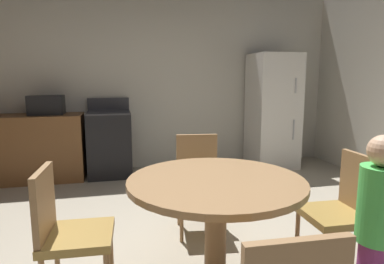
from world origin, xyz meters
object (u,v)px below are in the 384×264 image
object	(u,v)px
oven_range	(110,143)
chair_north	(198,176)
dining_table	(216,204)
person_child	(377,228)
microwave	(46,105)
chair_east	(343,207)
chair_west	(66,229)
refrigerator	(273,111)

from	to	relation	value
oven_range	chair_north	world-z (taller)	oven_range
dining_table	person_child	world-z (taller)	person_child
dining_table	oven_range	bearing A→B (deg)	103.56
microwave	dining_table	size ratio (longest dim) A/B	0.40
dining_table	chair_east	distance (m)	0.91
microwave	dining_table	bearing A→B (deg)	-62.44
dining_table	chair_east	size ratio (longest dim) A/B	1.28
chair_west	chair_north	bearing A→B (deg)	42.92
dining_table	refrigerator	bearing A→B (deg)	57.41
oven_range	dining_table	world-z (taller)	oven_range
person_child	dining_table	bearing A→B (deg)	0.00
microwave	person_child	xyz separation A→B (m)	(2.26, -3.37, -0.45)
oven_range	microwave	size ratio (longest dim) A/B	2.50
chair_east	chair_west	world-z (taller)	same
chair_east	chair_west	xyz separation A→B (m)	(-1.81, 0.08, 0.00)
oven_range	chair_west	xyz separation A→B (m)	(-0.21, -2.83, 0.03)
chair_east	dining_table	bearing A→B (deg)	0.00
chair_north	person_child	bearing A→B (deg)	32.13
oven_range	refrigerator	size ratio (longest dim) A/B	0.62
refrigerator	dining_table	size ratio (longest dim) A/B	1.58
microwave	chair_west	bearing A→B (deg)	-78.13
oven_range	chair_east	world-z (taller)	oven_range
dining_table	person_child	distance (m)	0.91
refrigerator	dining_table	bearing A→B (deg)	-122.59
microwave	chair_west	world-z (taller)	microwave
oven_range	refrigerator	xyz separation A→B (m)	(2.50, -0.05, 0.41)
chair_west	person_child	distance (m)	1.75
refrigerator	microwave	bearing A→B (deg)	179.13
chair_east	person_child	bearing A→B (deg)	74.56
microwave	chair_east	size ratio (longest dim) A/B	0.51
microwave	dining_table	distance (m)	3.27
microwave	person_child	distance (m)	4.08
refrigerator	chair_north	size ratio (longest dim) A/B	2.02
refrigerator	person_child	xyz separation A→B (m)	(-1.04, -3.32, -0.30)
chair_north	person_child	xyz separation A→B (m)	(0.65, -1.39, 0.08)
chair_west	chair_east	bearing A→B (deg)	0.38
chair_east	person_child	size ratio (longest dim) A/B	0.80
chair_north	oven_range	bearing A→B (deg)	-150.63
chair_west	person_child	xyz separation A→B (m)	(1.67, -0.54, 0.08)
oven_range	dining_table	bearing A→B (deg)	-76.44
oven_range	refrigerator	bearing A→B (deg)	-1.23
chair_east	chair_north	xyz separation A→B (m)	(-0.79, 0.94, 0.00)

